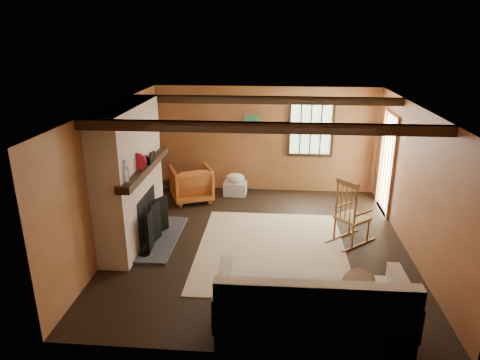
# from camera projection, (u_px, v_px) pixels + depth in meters

# --- Properties ---
(ground) EXTENTS (5.50, 5.50, 0.00)m
(ground) POSITION_uv_depth(u_px,v_px,m) (260.00, 243.00, 7.52)
(ground) COLOR black
(ground) RESTS_ON ground
(room_envelope) EXTENTS (5.02, 5.52, 2.44)m
(room_envelope) POSITION_uv_depth(u_px,v_px,m) (275.00, 150.00, 7.21)
(room_envelope) COLOR #995A36
(room_envelope) RESTS_ON ground
(fireplace) EXTENTS (1.02, 2.30, 2.40)m
(fireplace) POSITION_uv_depth(u_px,v_px,m) (132.00, 181.00, 7.33)
(fireplace) COLOR brown
(fireplace) RESTS_ON ground
(rug) EXTENTS (2.50, 3.00, 0.01)m
(rug) POSITION_uv_depth(u_px,v_px,m) (271.00, 249.00, 7.32)
(rug) COLOR tan
(rug) RESTS_ON ground
(rocking_chair) EXTENTS (0.94, 0.90, 1.19)m
(rocking_chair) POSITION_uv_depth(u_px,v_px,m) (351.00, 216.00, 7.41)
(rocking_chair) COLOR tan
(rocking_chair) RESTS_ON ground
(sofa) EXTENTS (2.33, 1.05, 0.94)m
(sofa) POSITION_uv_depth(u_px,v_px,m) (312.00, 310.00, 5.18)
(sofa) COLOR silver
(sofa) RESTS_ON ground
(firewood_pile) EXTENTS (0.71, 0.13, 0.26)m
(firewood_pile) POSITION_uv_depth(u_px,v_px,m) (176.00, 184.00, 10.05)
(firewood_pile) COLOR brown
(firewood_pile) RESTS_ON ground
(laundry_basket) EXTENTS (0.52, 0.41, 0.30)m
(laundry_basket) POSITION_uv_depth(u_px,v_px,m) (235.00, 188.00, 9.73)
(laundry_basket) COLOR silver
(laundry_basket) RESTS_ON ground
(basket_pillow) EXTENTS (0.52, 0.48, 0.21)m
(basket_pillow) POSITION_uv_depth(u_px,v_px,m) (235.00, 178.00, 9.65)
(basket_pillow) COLOR silver
(basket_pillow) RESTS_ON laundry_basket
(armchair) EXTENTS (1.09, 1.10, 0.77)m
(armchair) POSITION_uv_depth(u_px,v_px,m) (191.00, 184.00, 9.34)
(armchair) COLOR #BF6026
(armchair) RESTS_ON ground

